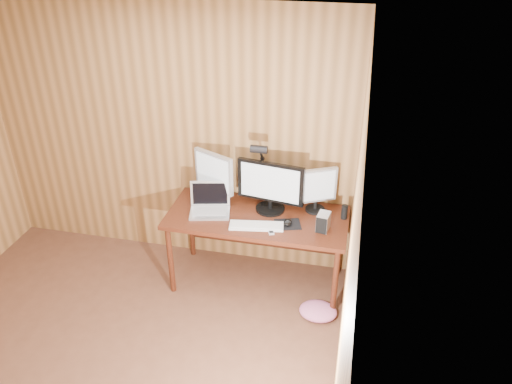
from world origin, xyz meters
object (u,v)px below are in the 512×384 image
(phone, at_px, (271,232))
(desk_lamp, at_px, (261,164))
(monitor_center, at_px, (271,186))
(monitor_left, at_px, (214,175))
(keyboard, at_px, (256,226))
(speaker, at_px, (344,212))
(mouse, at_px, (288,222))
(laptop, at_px, (210,204))
(hard_drive, at_px, (323,222))
(monitor_right, at_px, (316,189))
(desk, at_px, (259,223))

(phone, distance_m, desk_lamp, 0.63)
(desk_lamp, bearing_deg, monitor_center, -51.44)
(monitor_center, xyz_separation_m, desk_lamp, (-0.11, 0.10, 0.15))
(monitor_left, relative_size, keyboard, 1.00)
(speaker, relative_size, desk_lamp, 0.20)
(keyboard, bearing_deg, phone, -29.99)
(mouse, distance_m, phone, 0.19)
(laptop, xyz_separation_m, mouse, (0.72, -0.08, -0.04))
(laptop, height_order, desk_lamp, desk_lamp)
(monitor_left, xyz_separation_m, mouse, (0.73, -0.27, -0.24))
(laptop, distance_m, mouse, 0.73)
(hard_drive, relative_size, phone, 1.55)
(monitor_center, height_order, desk_lamp, desk_lamp)
(monitor_center, height_order, hard_drive, monitor_center)
(hard_drive, bearing_deg, desk_lamp, 161.56)
(hard_drive, bearing_deg, speaker, 62.05)
(mouse, bearing_deg, monitor_left, 129.33)
(monitor_left, bearing_deg, monitor_right, 25.92)
(desk, height_order, monitor_right, monitor_right)
(mouse, height_order, desk_lamp, desk_lamp)
(hard_drive, distance_m, phone, 0.45)
(monitor_right, xyz_separation_m, speaker, (0.26, -0.08, -0.16))
(phone, relative_size, speaker, 0.76)
(desk, xyz_separation_m, monitor_right, (0.49, 0.13, 0.35))
(monitor_left, height_order, desk_lamp, desk_lamp)
(laptop, height_order, speaker, laptop)
(monitor_right, bearing_deg, desk, 168.03)
(monitor_center, relative_size, phone, 6.09)
(keyboard, distance_m, speaker, 0.78)
(laptop, distance_m, speaker, 1.19)
(laptop, bearing_deg, monitor_left, 79.84)
(desk, height_order, monitor_center, monitor_center)
(laptop, height_order, hard_drive, laptop)
(hard_drive, height_order, phone, hard_drive)
(desk, relative_size, hard_drive, 10.41)
(desk, xyz_separation_m, hard_drive, (0.59, -0.17, 0.20))
(monitor_center, xyz_separation_m, phone, (0.08, -0.35, -0.24))
(monitor_left, xyz_separation_m, speaker, (1.20, -0.06, -0.19))
(monitor_right, bearing_deg, speaker, -42.65)
(desk, bearing_deg, mouse, -28.28)
(desk, bearing_deg, laptop, -170.14)
(monitor_center, distance_m, keyboard, 0.38)
(monitor_left, distance_m, speaker, 1.21)
(keyboard, bearing_deg, speaker, 13.53)
(monitor_right, bearing_deg, hard_drive, -97.66)
(keyboard, relative_size, mouse, 4.35)
(desk_lamp, bearing_deg, phone, -76.01)
(monitor_right, xyz_separation_m, keyboard, (-0.46, -0.37, -0.21))
(hard_drive, xyz_separation_m, desk_lamp, (-0.61, 0.32, 0.32))
(monitor_left, bearing_deg, laptop, -61.74)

